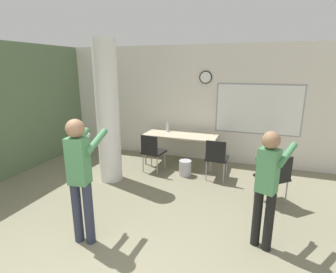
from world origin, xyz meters
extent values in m
cube|color=silver|center=(0.00, 5.06, 1.40)|extent=(8.00, 0.12, 2.80)
cylinder|color=black|center=(0.19, 4.99, 2.05)|extent=(0.30, 0.03, 0.30)
cylinder|color=white|center=(0.19, 4.97, 2.05)|extent=(0.26, 0.01, 0.25)
cube|color=#99999E|center=(1.42, 5.00, 1.35)|extent=(1.90, 0.01, 1.16)
cube|color=white|center=(1.42, 4.99, 1.35)|extent=(1.84, 0.02, 1.10)
cylinder|color=white|center=(-1.36, 3.14, 1.40)|extent=(0.45, 0.45, 2.80)
cube|color=beige|center=(-0.24, 4.48, 0.73)|extent=(1.71, 0.76, 0.03)
cylinder|color=gray|center=(-1.03, 4.16, 0.36)|extent=(0.04, 0.04, 0.72)
cylinder|color=gray|center=(0.55, 4.16, 0.36)|extent=(0.04, 0.04, 0.72)
cylinder|color=gray|center=(-1.03, 4.80, 0.36)|extent=(0.04, 0.04, 0.72)
cylinder|color=gray|center=(0.55, 4.80, 0.36)|extent=(0.04, 0.04, 0.72)
cylinder|color=silver|center=(-0.64, 4.62, 0.83)|extent=(0.07, 0.07, 0.17)
cylinder|color=silver|center=(-0.64, 4.62, 0.95)|extent=(0.03, 0.03, 0.07)
cylinder|color=#B2B2B7|center=(0.05, 3.85, 0.17)|extent=(0.27, 0.27, 0.34)
cube|color=black|center=(-0.68, 3.85, 0.45)|extent=(0.49, 0.49, 0.04)
cube|color=black|center=(-0.71, 3.65, 0.67)|extent=(0.40, 0.08, 0.40)
cylinder|color=#99999E|center=(-0.48, 4.01, 0.21)|extent=(0.02, 0.02, 0.43)
cylinder|color=#99999E|center=(-0.84, 4.06, 0.21)|extent=(0.02, 0.02, 0.43)
cylinder|color=#99999E|center=(-0.53, 3.65, 0.21)|extent=(0.02, 0.02, 0.43)
cylinder|color=#99999E|center=(-0.89, 3.70, 0.21)|extent=(0.02, 0.02, 0.43)
cube|color=black|center=(1.76, 3.24, 0.45)|extent=(0.62, 0.62, 0.04)
cube|color=black|center=(1.90, 3.08, 0.67)|extent=(0.32, 0.29, 0.40)
cylinder|color=#99999E|center=(1.77, 3.49, 0.21)|extent=(0.02, 0.02, 0.43)
cylinder|color=#99999E|center=(1.50, 3.25, 0.21)|extent=(0.02, 0.02, 0.43)
cylinder|color=#99999E|center=(2.01, 3.22, 0.21)|extent=(0.02, 0.02, 0.43)
cylinder|color=#99999E|center=(1.74, 2.98, 0.21)|extent=(0.02, 0.02, 0.43)
cube|color=black|center=(0.71, 3.91, 0.45)|extent=(0.45, 0.45, 0.04)
cube|color=black|center=(0.71, 3.71, 0.67)|extent=(0.40, 0.04, 0.40)
cylinder|color=#99999E|center=(0.90, 4.09, 0.21)|extent=(0.02, 0.02, 0.43)
cylinder|color=#99999E|center=(0.54, 4.10, 0.21)|extent=(0.02, 0.02, 0.43)
cylinder|color=#99999E|center=(0.89, 3.73, 0.21)|extent=(0.02, 0.02, 0.43)
cylinder|color=#99999E|center=(0.53, 3.74, 0.21)|extent=(0.02, 0.02, 0.43)
cylinder|color=black|center=(1.69, 1.88, 0.40)|extent=(0.12, 0.12, 0.79)
cylinder|color=black|center=(1.55, 1.94, 0.40)|extent=(0.12, 0.12, 0.79)
cube|color=#4C8C59|center=(1.62, 1.91, 1.07)|extent=(0.28, 0.26, 0.56)
sphere|color=#997051|center=(1.62, 1.91, 1.46)|extent=(0.21, 0.21, 0.21)
cylinder|color=#4C8C59|center=(1.83, 2.07, 1.25)|extent=(0.27, 0.49, 0.22)
cylinder|color=#4C8C59|center=(1.59, 2.17, 1.25)|extent=(0.27, 0.49, 0.22)
cube|color=white|center=(1.68, 2.37, 1.25)|extent=(0.08, 0.13, 0.04)
cylinder|color=#2D3347|center=(-0.53, 1.25, 0.43)|extent=(0.12, 0.12, 0.85)
cylinder|color=#2D3347|center=(-0.70, 1.23, 0.43)|extent=(0.12, 0.12, 0.85)
cube|color=#4C8C59|center=(-0.62, 1.24, 1.16)|extent=(0.27, 0.22, 0.60)
sphere|color=#997051|center=(-0.62, 1.24, 1.57)|extent=(0.23, 0.23, 0.23)
cylinder|color=#4C8C59|center=(-0.51, 1.50, 1.35)|extent=(0.15, 0.54, 0.24)
cylinder|color=#4C8C59|center=(-0.78, 1.46, 1.35)|extent=(0.15, 0.54, 0.24)
cube|color=white|center=(-0.81, 1.70, 1.35)|extent=(0.05, 0.13, 0.04)
camera|label=1|loc=(1.46, -1.28, 2.29)|focal=28.00mm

